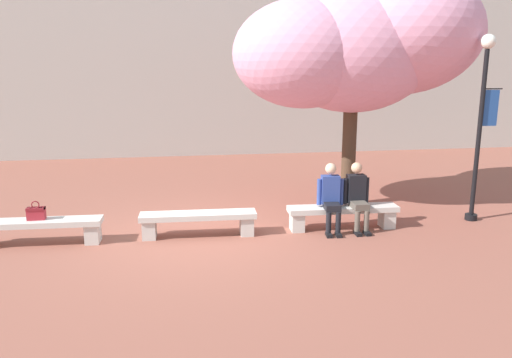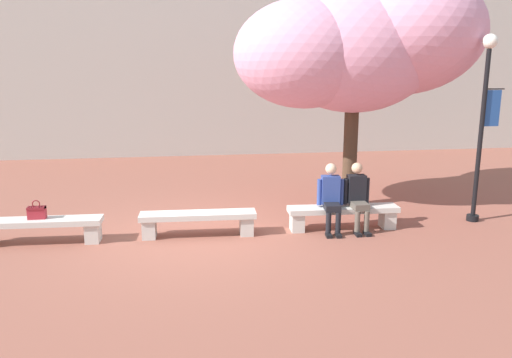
# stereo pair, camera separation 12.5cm
# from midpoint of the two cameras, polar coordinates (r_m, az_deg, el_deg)

# --- Properties ---
(ground_plane) EXTENTS (100.00, 100.00, 0.00)m
(ground_plane) POSITION_cam_midpoint_polar(r_m,az_deg,el_deg) (9.35, -6.94, -6.49)
(ground_plane) COLOR #8E5142
(building_facade) EXTENTS (28.00, 4.00, 9.29)m
(building_facade) POSITION_cam_midpoint_polar(r_m,az_deg,el_deg) (19.56, -8.69, 17.18)
(building_facade) COLOR #B7B2A8
(building_facade) RESTS_ON ground
(stone_bench_west_end) EXTENTS (2.14, 0.50, 0.45)m
(stone_bench_west_end) POSITION_cam_midpoint_polar(r_m,az_deg,el_deg) (9.57, -23.82, -5.09)
(stone_bench_west_end) COLOR beige
(stone_bench_west_end) RESTS_ON ground
(stone_bench_near_west) EXTENTS (2.14, 0.50, 0.45)m
(stone_bench_near_west) POSITION_cam_midpoint_polar(r_m,az_deg,el_deg) (9.25, -6.99, -4.67)
(stone_bench_near_west) COLOR beige
(stone_bench_near_west) RESTS_ON ground
(stone_bench_center) EXTENTS (2.14, 0.50, 0.45)m
(stone_bench_center) POSITION_cam_midpoint_polar(r_m,az_deg,el_deg) (9.74, 9.52, -3.86)
(stone_bench_center) COLOR beige
(stone_bench_center) RESTS_ON ground
(person_seated_left) EXTENTS (0.51, 0.71, 1.29)m
(person_seated_left) POSITION_cam_midpoint_polar(r_m,az_deg,el_deg) (9.51, 8.19, -1.81)
(person_seated_left) COLOR black
(person_seated_left) RESTS_ON ground
(person_seated_right) EXTENTS (0.51, 0.68, 1.29)m
(person_seated_right) POSITION_cam_midpoint_polar(r_m,az_deg,el_deg) (9.67, 11.14, -1.67)
(person_seated_right) COLOR black
(person_seated_right) RESTS_ON ground
(handbag) EXTENTS (0.30, 0.15, 0.34)m
(handbag) POSITION_cam_midpoint_polar(r_m,az_deg,el_deg) (9.54, -24.18, -3.51)
(handbag) COLOR #A3232D
(handbag) RESTS_ON stone_bench_west_end
(cherry_tree_main) EXTENTS (5.43, 3.84, 5.11)m
(cherry_tree_main) POSITION_cam_midpoint_polar(r_m,az_deg,el_deg) (11.26, 11.72, 14.92)
(cherry_tree_main) COLOR #473323
(cherry_tree_main) RESTS_ON ground
(lamp_post_with_banner) EXTENTS (0.54, 0.28, 3.67)m
(lamp_post_with_banner) POSITION_cam_midpoint_polar(r_m,az_deg,el_deg) (10.74, 24.10, 7.09)
(lamp_post_with_banner) COLOR black
(lamp_post_with_banner) RESTS_ON ground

